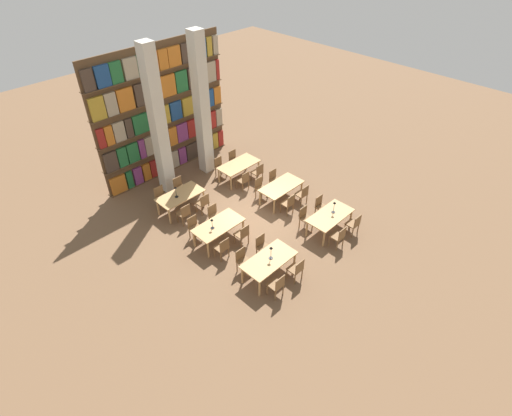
{
  "coord_description": "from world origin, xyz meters",
  "views": [
    {
      "loc": [
        -8.25,
        -8.4,
        9.84
      ],
      "look_at": [
        0.0,
        -0.24,
        0.66
      ],
      "focal_mm": 28.0,
      "sensor_mm": 36.0,
      "label": 1
    }
  ],
  "objects_px": {
    "desk_lamp_0": "(271,251)",
    "desk_lamp_3": "(176,190)",
    "chair_22": "(258,172)",
    "reading_table_2": "(219,226)",
    "chair_4": "(339,236)",
    "chair_16": "(184,213)",
    "pillar_center": "(202,107)",
    "chair_13": "(261,187)",
    "reading_table_0": "(269,261)",
    "chair_1": "(243,260)",
    "chair_3": "(263,246)",
    "chair_2": "(296,269)",
    "chair_7": "(321,206)",
    "chair_6": "(354,224)",
    "chair_10": "(242,234)",
    "chair_11": "(215,215)",
    "reading_table_1": "(330,217)",
    "chair_14": "(302,194)",
    "pillar_left": "(158,124)",
    "chair_18": "(203,203)",
    "chair_19": "(180,187)",
    "chair_15": "(275,179)",
    "chair_12": "(288,203)",
    "chair_21": "(220,166)",
    "chair_23": "(234,159)",
    "chair_0": "(277,285)",
    "desk_lamp_1": "(334,205)",
    "chair_9": "(195,227)",
    "reading_table_3": "(281,187)",
    "desk_lamp_2": "(212,222)",
    "chair_20": "(244,180)",
    "chair_5": "(305,217)",
    "reading_table_4": "(180,196)"
  },
  "relations": [
    {
      "from": "desk_lamp_2",
      "to": "chair_20",
      "type": "relative_size",
      "value": 0.47
    },
    {
      "from": "chair_0",
      "to": "chair_20",
      "type": "bearing_deg",
      "value": 56.18
    },
    {
      "from": "chair_5",
      "to": "desk_lamp_2",
      "type": "distance_m",
      "value": 3.48
    },
    {
      "from": "chair_22",
      "to": "chair_21",
      "type": "bearing_deg",
      "value": 119.46
    },
    {
      "from": "reading_table_0",
      "to": "chair_7",
      "type": "bearing_deg",
      "value": 10.86
    },
    {
      "from": "chair_3",
      "to": "chair_14",
      "type": "xyz_separation_m",
      "value": [
        3.24,
        0.94,
        0.0
      ]
    },
    {
      "from": "chair_18",
      "to": "chair_19",
      "type": "bearing_deg",
      "value": 90.0
    },
    {
      "from": "pillar_left",
      "to": "desk_lamp_2",
      "type": "distance_m",
      "value": 4.51
    },
    {
      "from": "chair_3",
      "to": "chair_2",
      "type": "bearing_deg",
      "value": 90.0
    },
    {
      "from": "pillar_center",
      "to": "chair_13",
      "type": "bearing_deg",
      "value": -86.6
    },
    {
      "from": "pillar_center",
      "to": "chair_6",
      "type": "relative_size",
      "value": 6.81
    },
    {
      "from": "reading_table_0",
      "to": "chair_21",
      "type": "xyz_separation_m",
      "value": [
        2.78,
        5.54,
        -0.17
      ]
    },
    {
      "from": "chair_6",
      "to": "chair_12",
      "type": "relative_size",
      "value": 1.0
    },
    {
      "from": "desk_lamp_0",
      "to": "desk_lamp_3",
      "type": "relative_size",
      "value": 1.03
    },
    {
      "from": "chair_3",
      "to": "chair_18",
      "type": "bearing_deg",
      "value": -92.11
    },
    {
      "from": "chair_1",
      "to": "pillar_left",
      "type": "bearing_deg",
      "value": -100.2
    },
    {
      "from": "chair_18",
      "to": "chair_20",
      "type": "xyz_separation_m",
      "value": [
        2.17,
        -0.0,
        0.0
      ]
    },
    {
      "from": "chair_12",
      "to": "chair_19",
      "type": "relative_size",
      "value": 1.0
    },
    {
      "from": "chair_3",
      "to": "chair_10",
      "type": "distance_m",
      "value": 0.92
    },
    {
      "from": "reading_table_0",
      "to": "chair_1",
      "type": "height_order",
      "value": "chair_1"
    },
    {
      "from": "chair_11",
      "to": "chair_1",
      "type": "bearing_deg",
      "value": 70.44
    },
    {
      "from": "chair_3",
      "to": "chair_14",
      "type": "bearing_deg",
      "value": -163.82
    },
    {
      "from": "desk_lamp_1",
      "to": "chair_9",
      "type": "relative_size",
      "value": 0.55
    },
    {
      "from": "chair_7",
      "to": "pillar_center",
      "type": "bearing_deg",
      "value": -80.65
    },
    {
      "from": "chair_15",
      "to": "reading_table_1",
      "type": "bearing_deg",
      "value": 80.21
    },
    {
      "from": "chair_9",
      "to": "reading_table_0",
      "type": "bearing_deg",
      "value": 99.31
    },
    {
      "from": "chair_21",
      "to": "chair_4",
      "type": "bearing_deg",
      "value": 89.23
    },
    {
      "from": "reading_table_0",
      "to": "chair_23",
      "type": "height_order",
      "value": "chair_23"
    },
    {
      "from": "reading_table_0",
      "to": "chair_6",
      "type": "relative_size",
      "value": 2.05
    },
    {
      "from": "chair_2",
      "to": "chair_23",
      "type": "distance_m",
      "value": 7.02
    },
    {
      "from": "chair_14",
      "to": "chair_18",
      "type": "height_order",
      "value": "same"
    },
    {
      "from": "chair_2",
      "to": "chair_4",
      "type": "distance_m",
      "value": 2.21
    },
    {
      "from": "pillar_left",
      "to": "chair_0",
      "type": "height_order",
      "value": "pillar_left"
    },
    {
      "from": "chair_11",
      "to": "reading_table_1",
      "type": "bearing_deg",
      "value": 130.65
    },
    {
      "from": "chair_15",
      "to": "chair_21",
      "type": "distance_m",
      "value": 2.55
    },
    {
      "from": "chair_4",
      "to": "chair_16",
      "type": "height_order",
      "value": "same"
    },
    {
      "from": "reading_table_3",
      "to": "chair_4",
      "type": "bearing_deg",
      "value": -100.71
    },
    {
      "from": "pillar_center",
      "to": "chair_1",
      "type": "distance_m",
      "value": 6.91
    },
    {
      "from": "desk_lamp_1",
      "to": "desk_lamp_2",
      "type": "xyz_separation_m",
      "value": [
        -3.65,
        2.45,
        -0.04
      ]
    },
    {
      "from": "chair_21",
      "to": "chair_3",
      "type": "bearing_deg",
      "value": 64.45
    },
    {
      "from": "desk_lamp_0",
      "to": "chair_6",
      "type": "height_order",
      "value": "desk_lamp_0"
    },
    {
      "from": "chair_4",
      "to": "chair_20",
      "type": "distance_m",
      "value": 4.84
    },
    {
      "from": "chair_23",
      "to": "desk_lamp_3",
      "type": "bearing_deg",
      "value": 11.72
    },
    {
      "from": "chair_11",
      "to": "reading_table_4",
      "type": "bearing_deg",
      "value": -79.06
    },
    {
      "from": "chair_1",
      "to": "chair_6",
      "type": "xyz_separation_m",
      "value": [
        4.07,
        -1.54,
        0.0
      ]
    },
    {
      "from": "chair_5",
      "to": "chair_10",
      "type": "xyz_separation_m",
      "value": [
        -2.27,
        0.97,
        0.0
      ]
    },
    {
      "from": "chair_11",
      "to": "desk_lamp_3",
      "type": "distance_m",
      "value": 1.79
    },
    {
      "from": "chair_13",
      "to": "chair_20",
      "type": "relative_size",
      "value": 1.0
    },
    {
      "from": "chair_22",
      "to": "reading_table_2",
      "type": "bearing_deg",
      "value": -155.77
    },
    {
      "from": "desk_lamp_3",
      "to": "chair_21",
      "type": "relative_size",
      "value": 0.55
    }
  ]
}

